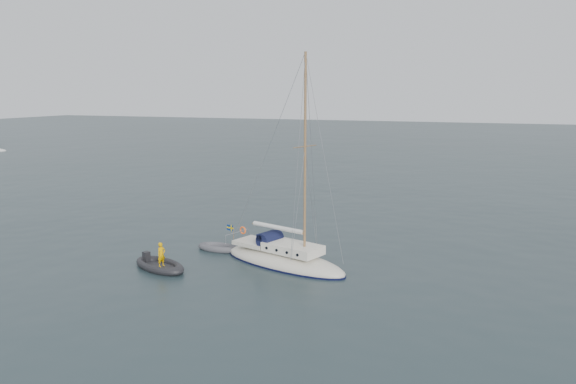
% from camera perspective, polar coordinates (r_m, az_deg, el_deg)
% --- Properties ---
extents(ground, '(300.00, 300.00, 0.00)m').
position_cam_1_polar(ground, '(31.66, -0.68, -7.01)').
color(ground, black).
rests_on(ground, ground).
extents(sailboat, '(8.32, 2.50, 11.85)m').
position_cam_1_polar(sailboat, '(30.76, -0.41, -5.79)').
color(sailboat, beige).
rests_on(sailboat, ground).
extents(dinghy, '(2.67, 1.21, 0.38)m').
position_cam_1_polar(dinghy, '(33.92, -7.11, -5.62)').
color(dinghy, '#48484C').
rests_on(dinghy, ground).
extents(rib, '(3.64, 1.66, 1.51)m').
position_cam_1_polar(rib, '(31.02, -12.92, -7.20)').
color(rib, black).
rests_on(rib, ground).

